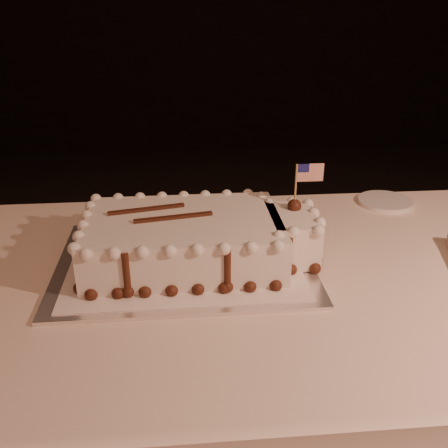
{
  "coord_description": "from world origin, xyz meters",
  "views": [
    {
      "loc": [
        -0.11,
        -0.24,
        1.25
      ],
      "look_at": [
        -0.03,
        0.65,
        0.84
      ],
      "focal_mm": 40.0,
      "sensor_mm": 36.0,
      "label": 1
    }
  ],
  "objects": [
    {
      "name": "banquet_table",
      "position": [
        0.0,
        0.6,
        0.38
      ],
      "size": [
        2.4,
        0.8,
        0.75
      ],
      "primitive_type": "cube",
      "color": "#FFDEC5",
      "rests_on": "ground"
    },
    {
      "name": "cake_board",
      "position": [
        -0.11,
        0.65,
        0.75
      ],
      "size": [
        0.51,
        0.38,
        0.01
      ],
      "primitive_type": "cube",
      "rotation": [
        0.0,
        0.0,
        0.0
      ],
      "color": "white",
      "rests_on": "banquet_table"
    },
    {
      "name": "doily",
      "position": [
        -0.11,
        0.65,
        0.76
      ],
      "size": [
        0.45,
        0.34,
        0.0
      ],
      "primitive_type": "cube",
      "rotation": [
        0.0,
        0.0,
        0.0
      ],
      "color": "white",
      "rests_on": "cake_board"
    },
    {
      "name": "sheet_cake",
      "position": [
        -0.09,
        0.65,
        0.81
      ],
      "size": [
        0.48,
        0.28,
        0.19
      ],
      "color": "white",
      "rests_on": "doily"
    },
    {
      "name": "side_plate",
      "position": [
        0.41,
        0.92,
        0.76
      ],
      "size": [
        0.14,
        0.14,
        0.01
      ],
      "primitive_type": "cylinder",
      "color": "white",
      "rests_on": "banquet_table"
    }
  ]
}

